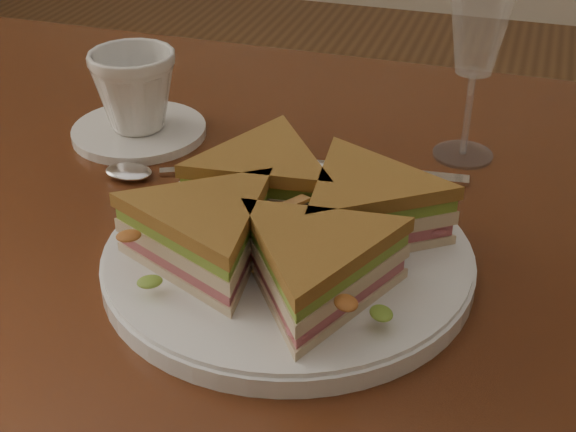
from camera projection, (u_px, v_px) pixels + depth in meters
The scene contains 9 objects.
table at pixel (279, 292), 0.80m from camera, with size 1.20×0.80×0.75m.
plate at pixel (288, 259), 0.66m from camera, with size 0.30×0.30×0.02m, color white.
sandwich_wedges at pixel (288, 221), 0.64m from camera, with size 0.32×0.32×0.06m.
crisps_mound at pixel (288, 226), 0.64m from camera, with size 0.09×0.09×0.05m, color #D95D1B, non-canonical shape.
spoon at pixel (152, 171), 0.79m from camera, with size 0.17×0.09×0.01m.
knife at pixel (353, 170), 0.80m from camera, with size 0.22×0.03×0.00m.
wine_glass at pixel (479, 29), 0.76m from camera, with size 0.07×0.07×0.19m.
saucer at pixel (139, 131), 0.87m from camera, with size 0.14×0.14×0.01m, color white.
coffee_cup at pixel (135, 90), 0.84m from camera, with size 0.09×0.09×0.09m, color white.
Camera 1 is at (0.20, -0.60, 1.14)m, focal length 50.00 mm.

